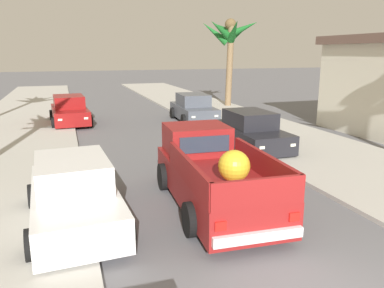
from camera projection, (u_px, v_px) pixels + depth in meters
The scene contains 10 objects.
sidewalk_left at pixel (9, 150), 14.90m from camera, with size 5.22×60.00×0.12m, color #B2AFA8.
sidewalk_right at pixel (265, 131), 18.43m from camera, with size 5.22×60.00×0.12m, color #B2AFA8.
curb_left at pixel (42, 148), 15.28m from camera, with size 0.16×60.00×0.10m, color silver.
curb_right at pixel (242, 133), 18.05m from camera, with size 0.16×60.00×0.10m, color silver.
pickup_truck at pixel (212, 174), 9.63m from camera, with size 2.42×5.30×1.80m.
car_right_near at pixel (250, 132), 15.15m from camera, with size 2.04×4.27×1.54m.
car_left_mid at pixel (193, 109), 21.31m from camera, with size 2.17×4.32×1.54m.
car_right_mid at pixel (74, 195), 8.44m from camera, with size 2.20×4.33×1.54m.
car_left_far at pixel (70, 111), 20.51m from camera, with size 2.20×4.34×1.54m.
palm_tree_right_mid at pixel (230, 36), 25.71m from camera, with size 3.82×3.83×6.04m.
Camera 1 is at (-3.44, -3.98, 3.81)m, focal length 35.36 mm.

